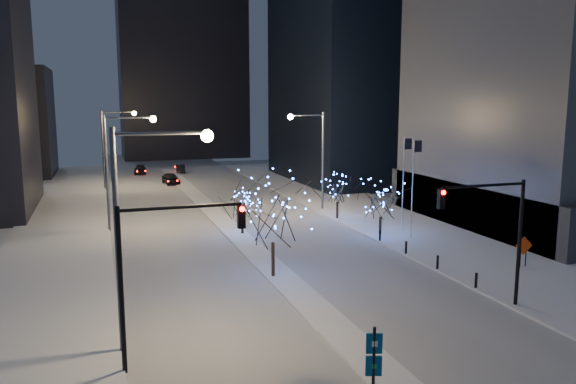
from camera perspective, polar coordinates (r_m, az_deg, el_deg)
name	(u,v)px	position (r m, az deg, el deg)	size (l,w,h in m)	color
ground	(347,340)	(27.31, 5.99, -14.74)	(160.00, 160.00, 0.00)	white
road	(208,208)	(59.62, -8.18, -1.58)	(20.00, 130.00, 0.02)	#B7BCC7
median	(217,216)	(54.79, -7.21, -2.44)	(2.00, 80.00, 0.15)	silver
east_sidewalk	(407,227)	(50.91, 11.98, -3.47)	(10.00, 90.00, 0.15)	silver
west_sidewalk	(54,255)	(44.15, -22.67, -5.94)	(8.00, 90.00, 0.15)	silver
horizon_block	(181,50)	(116.24, -10.77, 13.94)	(24.00, 14.00, 42.00)	black
street_lamp_w_near	(141,208)	(25.09, -14.66, -1.57)	(4.40, 0.56, 10.00)	#595E66
street_lamp_w_mid	(119,156)	(49.86, -16.79, 3.56)	(4.40, 0.56, 10.00)	#595E66
street_lamp_w_far	(111,138)	(74.78, -17.51, 5.28)	(4.40, 0.56, 10.00)	#595E66
street_lamp_east	(315,148)	(56.72, 2.71, 4.52)	(3.90, 0.56, 10.00)	#595E66
traffic_signal_west	(160,258)	(23.58, -12.91, -6.53)	(5.26, 0.43, 7.00)	black
traffic_signal_east	(497,223)	(31.28, 20.43, -3.01)	(5.26, 0.43, 7.00)	black
flagpoles	(409,179)	(46.93, 12.16, 1.32)	(1.35, 2.60, 8.00)	silver
bollards	(421,254)	(40.07, 13.37, -6.19)	(0.16, 12.16, 0.90)	black
car_near	(171,179)	(77.40, -11.82, 1.34)	(1.77, 4.40, 1.50)	black
car_mid	(180,168)	(89.76, -10.87, 2.36)	(1.35, 3.88, 1.28)	black
car_far	(140,170)	(89.17, -14.78, 2.18)	(1.80, 4.42, 1.28)	black
holiday_tree_median_near	(273,211)	(34.86, -1.56, -1.96)	(7.02, 7.02, 6.56)	black
holiday_tree_median_far	(242,203)	(46.69, -4.69, -1.13)	(2.95, 2.95, 3.84)	black
holiday_tree_plaza_near	(381,199)	(46.77, 9.43, -0.75)	(4.68, 4.68, 4.69)	black
holiday_tree_plaza_far	(338,190)	(52.78, 5.06, 0.25)	(3.35, 3.35, 4.15)	black
wayfinding_sign	(374,361)	(20.89, 8.70, -16.61)	(0.57, 0.26, 3.26)	black
construction_sign	(524,249)	(40.58, 22.82, -5.32)	(1.25, 0.19, 2.07)	black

